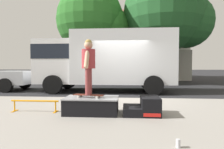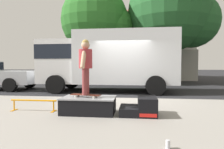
# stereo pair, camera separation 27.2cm
# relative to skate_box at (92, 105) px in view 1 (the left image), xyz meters

# --- Properties ---
(ground_plane) EXTENTS (140.00, 140.00, 0.00)m
(ground_plane) POSITION_rel_skate_box_xyz_m (0.63, 3.00, -0.34)
(ground_plane) COLOR black
(sidewalk_slab) EXTENTS (50.00, 5.00, 0.12)m
(sidewalk_slab) POSITION_rel_skate_box_xyz_m (0.63, -0.00, -0.28)
(sidewalk_slab) COLOR gray
(sidewalk_slab) RESTS_ON ground
(skate_box) EXTENTS (1.34, 0.79, 0.41)m
(skate_box) POSITION_rel_skate_box_xyz_m (0.00, 0.00, 0.00)
(skate_box) COLOR black
(skate_box) RESTS_ON sidewalk_slab
(kicker_ramp) EXTENTS (0.89, 0.75, 0.44)m
(kicker_ramp) POSITION_rel_skate_box_xyz_m (1.33, -0.00, -0.04)
(kicker_ramp) COLOR black
(kicker_ramp) RESTS_ON sidewalk_slab
(grind_rail) EXTENTS (1.28, 0.28, 0.30)m
(grind_rail) POSITION_rel_skate_box_xyz_m (-1.53, 0.09, 0.00)
(grind_rail) COLOR orange
(grind_rail) RESTS_ON sidewalk_slab
(skateboard) EXTENTS (0.80, 0.34, 0.07)m
(skateboard) POSITION_rel_skate_box_xyz_m (-0.07, -0.02, 0.25)
(skateboard) COLOR #4C1E14
(skateboard) RESTS_ON skate_box
(skater_kid) EXTENTS (0.34, 0.71, 1.39)m
(skater_kid) POSITION_rel_skate_box_xyz_m (-0.07, -0.02, 1.08)
(skater_kid) COLOR brown
(skater_kid) RESTS_ON skateboard
(soda_can) EXTENTS (0.07, 0.07, 0.13)m
(soda_can) POSITION_rel_skate_box_xyz_m (1.64, -1.93, -0.16)
(soda_can) COLOR silver
(soda_can) RESTS_ON sidewalk_slab
(box_truck) EXTENTS (6.91, 2.63, 3.05)m
(box_truck) POSITION_rel_skate_box_xyz_m (-0.27, 5.20, 1.36)
(box_truck) COLOR silver
(box_truck) RESTS_ON ground
(street_tree_main) EXTENTS (5.73, 5.21, 7.52)m
(street_tree_main) POSITION_rel_skate_box_xyz_m (-1.64, 10.19, 4.42)
(street_tree_main) COLOR brown
(street_tree_main) RESTS_ON ground
(street_tree_neighbour) EXTENTS (6.79, 6.17, 8.58)m
(street_tree_neighbour) POSITION_rel_skate_box_xyz_m (4.09, 10.40, 4.97)
(street_tree_neighbour) COLOR brown
(street_tree_neighbour) RESTS_ON ground
(house_behind) EXTENTS (9.54, 8.23, 8.40)m
(house_behind) POSITION_rel_skate_box_xyz_m (2.27, 17.15, 3.90)
(house_behind) COLOR silver
(house_behind) RESTS_ON ground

